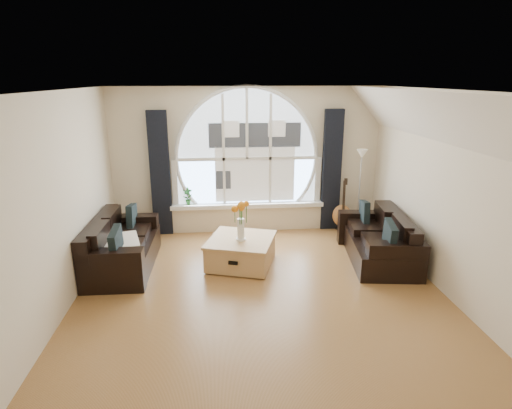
% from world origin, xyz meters
% --- Properties ---
extents(ground, '(5.00, 5.50, 0.01)m').
position_xyz_m(ground, '(0.00, 0.00, 0.00)').
color(ground, brown).
rests_on(ground, ground).
extents(ceiling, '(5.00, 5.50, 0.01)m').
position_xyz_m(ceiling, '(0.00, 0.00, 2.70)').
color(ceiling, silver).
rests_on(ceiling, ground).
extents(wall_back, '(5.00, 0.01, 2.70)m').
position_xyz_m(wall_back, '(0.00, 2.75, 1.35)').
color(wall_back, beige).
rests_on(wall_back, ground).
extents(wall_front, '(5.00, 0.01, 2.70)m').
position_xyz_m(wall_front, '(0.00, -2.75, 1.35)').
color(wall_front, beige).
rests_on(wall_front, ground).
extents(wall_left, '(0.01, 5.50, 2.70)m').
position_xyz_m(wall_left, '(-2.50, 0.00, 1.35)').
color(wall_left, beige).
rests_on(wall_left, ground).
extents(wall_right, '(0.01, 5.50, 2.70)m').
position_xyz_m(wall_right, '(2.50, 0.00, 1.35)').
color(wall_right, beige).
rests_on(wall_right, ground).
extents(attic_slope, '(0.92, 5.50, 0.72)m').
position_xyz_m(attic_slope, '(2.20, 0.00, 2.35)').
color(attic_slope, silver).
rests_on(attic_slope, ground).
extents(arched_window, '(2.60, 0.06, 2.15)m').
position_xyz_m(arched_window, '(0.00, 2.72, 1.62)').
color(arched_window, silver).
rests_on(arched_window, wall_back).
extents(window_sill, '(2.90, 0.22, 0.08)m').
position_xyz_m(window_sill, '(0.00, 2.65, 0.51)').
color(window_sill, white).
rests_on(window_sill, wall_back).
extents(window_frame, '(2.76, 0.08, 2.15)m').
position_xyz_m(window_frame, '(0.00, 2.69, 1.62)').
color(window_frame, white).
rests_on(window_frame, wall_back).
extents(neighbor_house, '(1.70, 0.02, 1.50)m').
position_xyz_m(neighbor_house, '(0.15, 2.71, 1.50)').
color(neighbor_house, silver).
rests_on(neighbor_house, wall_back).
extents(curtain_left, '(0.35, 0.12, 2.30)m').
position_xyz_m(curtain_left, '(-1.60, 2.63, 1.15)').
color(curtain_left, black).
rests_on(curtain_left, ground).
extents(curtain_right, '(0.35, 0.12, 2.30)m').
position_xyz_m(curtain_right, '(1.60, 2.63, 1.15)').
color(curtain_right, black).
rests_on(curtain_right, ground).
extents(sofa_left, '(0.90, 1.77, 0.78)m').
position_xyz_m(sofa_left, '(-2.04, 1.17, 0.40)').
color(sofa_left, black).
rests_on(sofa_left, ground).
extents(sofa_right, '(1.06, 1.79, 0.76)m').
position_xyz_m(sofa_right, '(1.98, 1.08, 0.40)').
color(sofa_right, black).
rests_on(sofa_right, ground).
extents(coffee_chest, '(1.22, 1.22, 0.48)m').
position_xyz_m(coffee_chest, '(-0.22, 1.10, 0.24)').
color(coffee_chest, tan).
rests_on(coffee_chest, ground).
extents(throw_blanket, '(0.68, 0.68, 0.10)m').
position_xyz_m(throw_blanket, '(-2.03, 0.94, 0.50)').
color(throw_blanket, silver).
rests_on(throw_blanket, sofa_left).
extents(vase_flowers, '(0.24, 0.24, 0.70)m').
position_xyz_m(vase_flowers, '(-0.22, 1.04, 0.83)').
color(vase_flowers, white).
rests_on(vase_flowers, coffee_chest).
extents(floor_lamp, '(0.24, 0.24, 1.60)m').
position_xyz_m(floor_lamp, '(2.07, 2.34, 0.80)').
color(floor_lamp, '#B2B2B2').
rests_on(floor_lamp, ground).
extents(guitar, '(0.40, 0.31, 1.06)m').
position_xyz_m(guitar, '(1.81, 2.48, 0.53)').
color(guitar, '#975D2B').
rests_on(guitar, ground).
extents(potted_plant, '(0.19, 0.14, 0.33)m').
position_xyz_m(potted_plant, '(-1.12, 2.65, 0.72)').
color(potted_plant, '#1E6023').
rests_on(potted_plant, window_sill).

